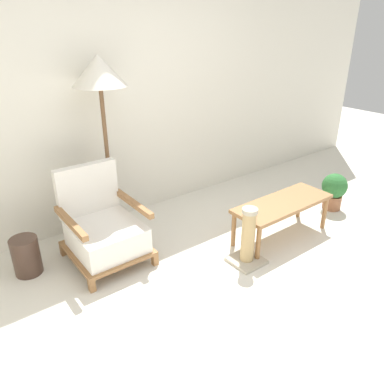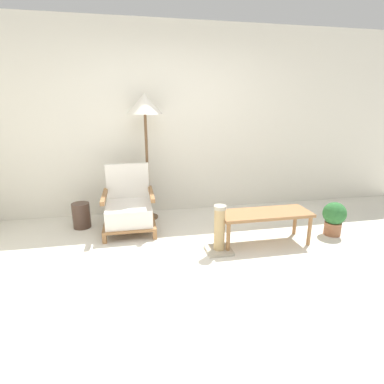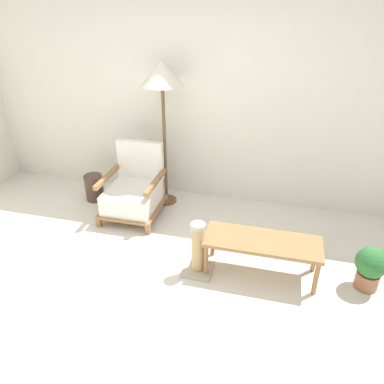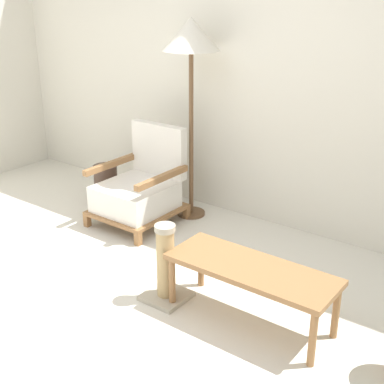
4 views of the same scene
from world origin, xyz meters
name	(u,v)px [view 1 (image 1 of 4)]	position (x,y,z in m)	size (l,w,h in m)	color
ground_plane	(265,309)	(0.00, 0.00, 0.00)	(14.00, 14.00, 0.00)	silver
wall_back	(123,90)	(0.00, 2.06, 1.35)	(8.00, 0.06, 2.70)	silver
armchair	(103,229)	(-0.66, 1.36, 0.30)	(0.65, 0.70, 0.83)	olive
floor_lamp	(100,78)	(-0.38, 1.74, 1.54)	(0.48, 0.48, 1.74)	brown
coffee_table	(283,206)	(0.90, 0.63, 0.34)	(1.07, 0.40, 0.39)	olive
vase	(26,256)	(-1.29, 1.55, 0.17)	(0.23, 0.23, 0.34)	#473328
potted_plant	(334,190)	(1.86, 0.68, 0.24)	(0.28, 0.28, 0.43)	#935B3D
scratching_post	(248,241)	(0.32, 0.52, 0.22)	(0.29, 0.29, 0.54)	#B2A893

